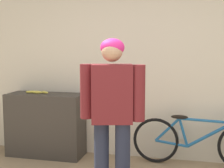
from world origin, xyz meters
name	(u,v)px	position (x,y,z in m)	size (l,w,h in m)	color
wall_back	(142,64)	(0.00, 2.25, 1.30)	(8.00, 0.07, 2.60)	beige
side_shelf	(46,125)	(-1.33, 1.99, 0.44)	(1.07, 0.43, 0.88)	#38332D
person	(112,106)	(-0.13, 1.00, 0.95)	(0.66, 0.34, 1.62)	#23283D
bicycle	(198,142)	(0.76, 2.02, 0.33)	(1.68, 0.46, 0.67)	black
banana	(37,92)	(-1.45, 1.99, 0.90)	(0.36, 0.10, 0.04)	#EAD64C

